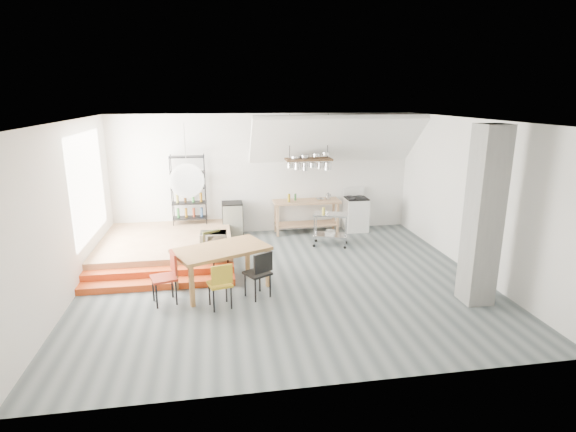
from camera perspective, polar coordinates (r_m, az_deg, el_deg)
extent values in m
plane|color=#4B5457|center=(9.27, -0.48, -8.13)|extent=(8.00, 8.00, 0.00)
cube|color=silver|center=(12.16, -3.03, 5.34)|extent=(8.00, 0.04, 3.20)
cube|color=silver|center=(9.08, -26.32, 0.42)|extent=(0.04, 7.00, 3.20)
cube|color=silver|center=(10.16, 22.42, 2.27)|extent=(0.04, 7.00, 3.20)
cube|color=white|center=(8.53, -0.52, 12.03)|extent=(8.00, 7.00, 0.02)
cube|color=white|center=(11.79, 6.09, 9.62)|extent=(4.40, 1.44, 1.32)
cube|color=white|center=(10.44, -24.05, 3.54)|extent=(0.02, 2.50, 2.20)
cube|color=#9D6F4E|center=(11.04, -15.08, -3.69)|extent=(3.00, 3.00, 0.40)
cube|color=#C74417|center=(9.27, -16.14, -8.30)|extent=(3.00, 0.35, 0.13)
cube|color=#C74417|center=(9.57, -15.94, -7.11)|extent=(3.00, 0.35, 0.27)
cube|color=gray|center=(8.56, 23.57, -0.08)|extent=(0.50, 0.50, 3.20)
cube|color=#9D6F4E|center=(12.14, 2.37, 1.85)|extent=(1.80, 0.60, 0.06)
cube|color=#9D6F4E|center=(12.30, 2.33, -1.00)|extent=(1.70, 0.55, 0.04)
cube|color=#9D6F4E|center=(12.64, 5.79, 0.22)|extent=(0.06, 0.06, 0.86)
cube|color=#9D6F4E|center=(12.32, -1.60, -0.09)|extent=(0.06, 0.06, 0.86)
cube|color=#9D6F4E|center=(12.23, 6.32, -0.30)|extent=(0.06, 0.06, 0.86)
cube|color=#9D6F4E|center=(11.90, -1.31, -0.64)|extent=(0.06, 0.06, 0.86)
cube|color=white|center=(12.59, 8.60, 0.17)|extent=(0.60, 0.60, 0.90)
cube|color=black|center=(12.48, 8.68, 2.25)|extent=(0.58, 0.58, 0.03)
cube|color=white|center=(12.71, 8.32, 3.10)|extent=(0.60, 0.05, 0.25)
cylinder|color=black|center=(12.65, 9.10, 2.52)|extent=(0.18, 0.18, 0.02)
cylinder|color=black|center=(12.56, 7.88, 2.48)|extent=(0.18, 0.18, 0.02)
cylinder|color=black|center=(12.39, 9.50, 2.24)|extent=(0.18, 0.18, 0.02)
cylinder|color=black|center=(12.30, 8.26, 2.20)|extent=(0.18, 0.18, 0.02)
cube|color=#3A2717|center=(11.73, 2.63, 7.21)|extent=(1.20, 0.50, 0.05)
cylinder|color=black|center=(11.57, 0.20, 9.98)|extent=(0.02, 0.02, 1.15)
cylinder|color=black|center=(11.78, 5.08, 10.01)|extent=(0.02, 0.02, 1.15)
cylinder|color=silver|center=(11.61, 0.24, 6.44)|extent=(0.16, 0.16, 0.12)
cylinder|color=silver|center=(11.65, 1.21, 6.37)|extent=(0.20, 0.20, 0.16)
cylinder|color=silver|center=(11.69, 2.18, 6.29)|extent=(0.16, 0.16, 0.20)
cylinder|color=silver|center=(11.72, 3.15, 6.50)|extent=(0.20, 0.20, 0.12)
cylinder|color=silver|center=(11.77, 4.11, 6.42)|extent=(0.16, 0.16, 0.16)
cylinder|color=silver|center=(11.82, 5.05, 6.34)|extent=(0.20, 0.20, 0.20)
cylinder|color=black|center=(12.03, -10.46, 3.55)|extent=(0.02, 0.02, 1.80)
cylinder|color=black|center=(12.08, -14.45, 3.37)|extent=(0.02, 0.02, 1.80)
cylinder|color=black|center=(11.68, -10.49, 3.20)|extent=(0.02, 0.02, 1.80)
cylinder|color=black|center=(11.73, -14.59, 3.02)|extent=(0.02, 0.02, 1.80)
cube|color=black|center=(12.05, -12.30, -0.21)|extent=(0.88, 0.38, 0.02)
cube|color=black|center=(11.95, -12.41, 1.65)|extent=(0.88, 0.38, 0.02)
cube|color=black|center=(11.87, -12.52, 3.52)|extent=(0.88, 0.38, 0.02)
cube|color=black|center=(11.79, -12.63, 5.43)|extent=(0.88, 0.38, 0.02)
cube|color=black|center=(11.74, -12.74, 7.35)|extent=(0.88, 0.38, 0.03)
cylinder|color=#378B3F|center=(12.01, -12.34, 0.44)|extent=(0.07, 0.07, 0.24)
cylinder|color=#875C16|center=(11.92, -12.45, 2.30)|extent=(0.07, 0.07, 0.24)
cylinder|color=maroon|center=(11.84, -12.55, 4.19)|extent=(0.07, 0.07, 0.24)
cube|color=#9D6F4E|center=(9.68, -9.41, -3.83)|extent=(0.60, 0.40, 0.03)
cylinder|color=black|center=(9.87, -7.82, -3.90)|extent=(0.02, 0.02, 0.13)
cylinder|color=black|center=(9.87, -10.96, -4.03)|extent=(0.02, 0.02, 0.13)
cylinder|color=black|center=(9.55, -7.76, -4.56)|extent=(0.02, 0.02, 0.13)
cylinder|color=black|center=(9.55, -11.01, -4.69)|extent=(0.02, 0.02, 0.13)
sphere|color=white|center=(8.12, -12.69, 4.40)|extent=(0.60, 0.60, 0.60)
cube|color=olive|center=(8.70, -8.48, -4.25)|extent=(2.00, 1.62, 0.07)
cube|color=olive|center=(9.52, -5.18, -5.07)|extent=(0.10, 0.10, 0.77)
cube|color=olive|center=(8.93, -14.13, -6.87)|extent=(0.10, 0.10, 0.77)
cube|color=olive|center=(8.85, -2.57, -6.63)|extent=(0.10, 0.10, 0.77)
cube|color=olive|center=(8.21, -12.12, -8.75)|extent=(0.10, 0.10, 0.77)
cube|color=gold|center=(8.08, -8.66, -8.54)|extent=(0.47, 0.47, 0.04)
cube|color=gold|center=(7.83, -8.39, -7.38)|extent=(0.37, 0.13, 0.34)
cylinder|color=black|center=(8.00, -9.40, -10.59)|extent=(0.03, 0.03, 0.43)
cylinder|color=black|center=(8.07, -7.22, -10.26)|extent=(0.03, 0.03, 0.43)
cylinder|color=black|center=(8.28, -9.94, -9.71)|extent=(0.03, 0.03, 0.43)
cylinder|color=black|center=(8.34, -7.83, -9.40)|extent=(0.03, 0.03, 0.43)
cube|color=black|center=(8.39, -3.90, -7.26)|extent=(0.57, 0.57, 0.04)
cube|color=black|center=(8.15, -3.17, -5.95)|extent=(0.37, 0.23, 0.37)
cylinder|color=black|center=(8.27, -4.16, -9.41)|extent=(0.03, 0.03, 0.46)
cylinder|color=black|center=(8.45, -2.28, -8.84)|extent=(0.03, 0.03, 0.46)
cylinder|color=black|center=(8.52, -5.46, -8.67)|extent=(0.03, 0.03, 0.46)
cylinder|color=black|center=(8.70, -3.61, -8.14)|extent=(0.03, 0.03, 0.46)
cube|color=brown|center=(9.50, -9.06, -4.68)|extent=(0.57, 0.57, 0.04)
cube|color=brown|center=(9.58, -9.69, -2.90)|extent=(0.37, 0.23, 0.37)
cylinder|color=black|center=(9.80, -8.65, -5.54)|extent=(0.03, 0.03, 0.46)
cylinder|color=black|center=(9.65, -10.37, -5.95)|extent=(0.03, 0.03, 0.46)
cylinder|color=black|center=(9.53, -7.62, -6.11)|extent=(0.03, 0.03, 0.46)
cylinder|color=black|center=(9.38, -9.38, -6.54)|extent=(0.03, 0.03, 0.46)
cube|color=#A52C17|center=(8.43, -15.52, -7.60)|extent=(0.53, 0.53, 0.04)
cube|color=#A52C17|center=(8.36, -14.34, -5.72)|extent=(0.16, 0.40, 0.38)
cylinder|color=black|center=(8.39, -14.01, -9.42)|extent=(0.03, 0.03, 0.47)
cylinder|color=black|center=(8.70, -14.50, -8.54)|extent=(0.03, 0.03, 0.47)
cylinder|color=black|center=(8.34, -16.34, -9.75)|extent=(0.03, 0.03, 0.47)
cylinder|color=black|center=(8.65, -16.75, -8.86)|extent=(0.03, 0.03, 0.47)
cube|color=silver|center=(11.14, 5.46, 0.20)|extent=(0.93, 0.71, 0.04)
cube|color=silver|center=(11.29, 5.39, -2.40)|extent=(0.93, 0.71, 0.03)
cylinder|color=silver|center=(11.42, 7.42, -1.54)|extent=(0.03, 0.03, 0.79)
sphere|color=black|center=(11.53, 7.36, -3.33)|extent=(0.07, 0.07, 0.07)
cylinder|color=silver|center=(11.48, 3.59, -1.35)|extent=(0.03, 0.03, 0.79)
sphere|color=black|center=(11.59, 3.56, -3.13)|extent=(0.07, 0.07, 0.07)
cylinder|color=silver|center=(11.03, 7.30, -2.13)|extent=(0.03, 0.03, 0.79)
sphere|color=black|center=(11.15, 7.24, -3.97)|extent=(0.07, 0.07, 0.07)
cylinder|color=silver|center=(11.10, 3.33, -1.93)|extent=(0.03, 0.03, 0.79)
sphere|color=black|center=(11.21, 3.30, -3.76)|extent=(0.07, 0.07, 0.07)
cube|color=black|center=(12.06, -7.06, -0.41)|extent=(0.54, 0.54, 0.92)
imported|color=beige|center=(9.63, -9.45, -2.90)|extent=(0.57, 0.41, 0.30)
imported|color=silver|center=(12.15, 4.11, 2.12)|extent=(0.23, 0.23, 0.05)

